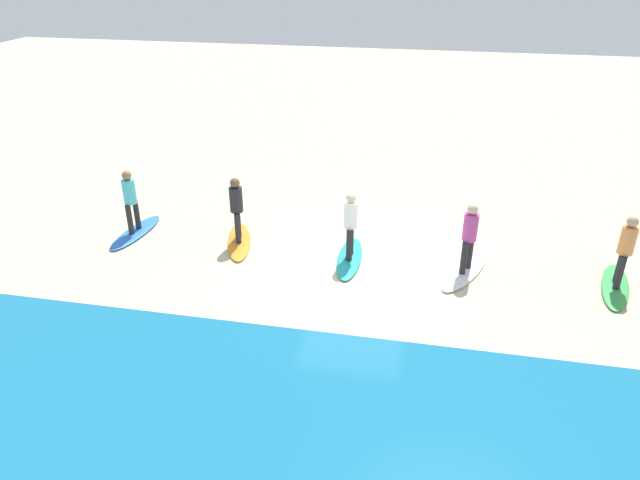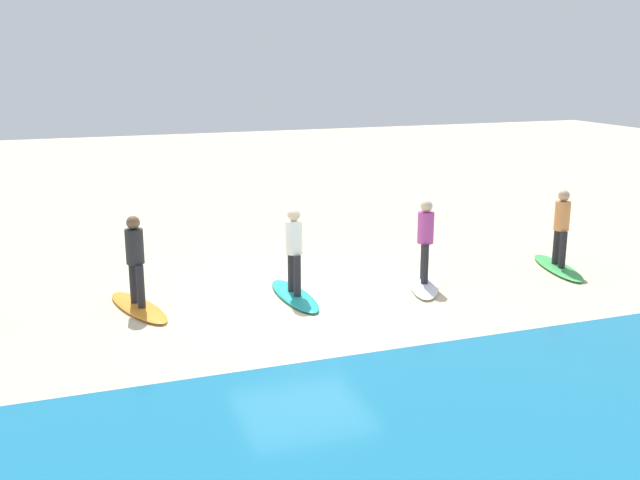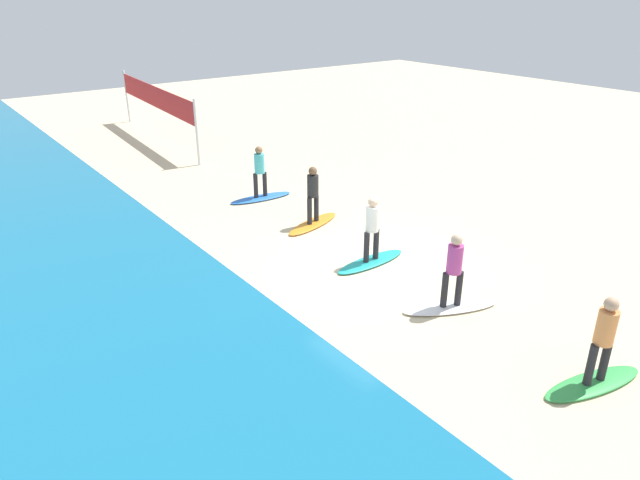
% 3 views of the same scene
% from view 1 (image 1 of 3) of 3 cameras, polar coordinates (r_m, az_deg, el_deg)
% --- Properties ---
extents(ground_plane, '(60.00, 60.00, 0.00)m').
position_cam_1_polar(ground_plane, '(13.90, 3.42, -2.02)').
color(ground_plane, beige).
extents(surfboard_green, '(1.01, 2.17, 0.09)m').
position_cam_1_polar(surfboard_green, '(14.32, 26.78, -4.06)').
color(surfboard_green, green).
rests_on(surfboard_green, ground).
extents(surfer_green, '(0.32, 0.45, 1.64)m').
position_cam_1_polar(surfer_green, '(13.88, 27.63, -0.54)').
color(surfer_green, '#232328').
rests_on(surfer_green, surfboard_green).
extents(surfboard_white, '(1.38, 2.14, 0.09)m').
position_cam_1_polar(surfboard_white, '(13.72, 13.89, -3.04)').
color(surfboard_white, white).
rests_on(surfboard_white, ground).
extents(surfer_white, '(0.32, 0.43, 1.64)m').
position_cam_1_polar(surfer_white, '(13.26, 14.36, 0.67)').
color(surfer_white, '#232328').
rests_on(surfer_white, surfboard_white).
extents(surfboard_teal, '(0.64, 2.12, 0.09)m').
position_cam_1_polar(surfboard_teal, '(13.90, 2.89, -1.78)').
color(surfboard_teal, teal).
rests_on(surfboard_teal, ground).
extents(surfer_teal, '(0.32, 0.46, 1.64)m').
position_cam_1_polar(surfer_teal, '(13.44, 2.99, 1.91)').
color(surfer_teal, '#232328').
rests_on(surfer_teal, surfboard_teal).
extents(surfboard_orange, '(1.15, 2.17, 0.09)m').
position_cam_1_polar(surfboard_orange, '(14.79, -7.89, -0.12)').
color(surfboard_orange, orange).
rests_on(surfboard_orange, ground).
extents(surfer_orange, '(0.32, 0.45, 1.64)m').
position_cam_1_polar(surfer_orange, '(14.37, -8.14, 3.40)').
color(surfer_orange, '#232328').
rests_on(surfer_orange, surfboard_orange).
extents(surfboard_blue, '(0.77, 2.15, 0.09)m').
position_cam_1_polar(surfboard_blue, '(15.83, -17.49, 0.73)').
color(surfboard_blue, blue).
rests_on(surfboard_blue, ground).
extents(surfer_blue, '(0.32, 0.46, 1.64)m').
position_cam_1_polar(surfer_blue, '(15.44, -17.99, 4.02)').
color(surfer_blue, '#232328').
rests_on(surfer_blue, surfboard_blue).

